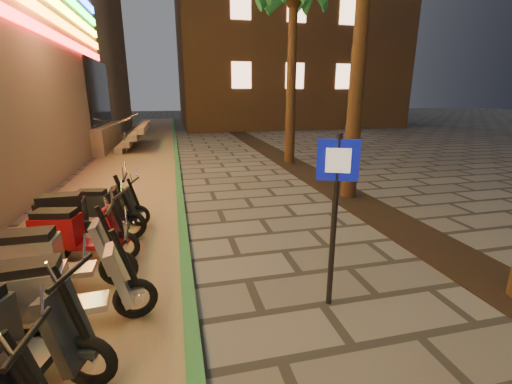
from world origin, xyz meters
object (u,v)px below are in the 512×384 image
object	(u,v)px
pedestrian_sign	(335,199)
scooter_9	(52,258)
scooter_11	(79,216)
scooter_12	(104,206)
scooter_10	(74,233)
scooter_8	(58,292)

from	to	relation	value
pedestrian_sign	scooter_9	world-z (taller)	pedestrian_sign
pedestrian_sign	scooter_9	bearing A→B (deg)	-174.07
pedestrian_sign	scooter_11	size ratio (longest dim) A/B	1.24
scooter_9	scooter_12	bearing A→B (deg)	84.47
scooter_10	scooter_12	distance (m)	1.59
scooter_10	scooter_11	world-z (taller)	scooter_11
scooter_9	scooter_10	xyz separation A→B (m)	(0.04, 0.97, -0.03)
pedestrian_sign	scooter_10	size ratio (longest dim) A/B	1.35
scooter_9	scooter_11	size ratio (longest dim) A/B	0.96
pedestrian_sign	scooter_8	distance (m)	3.42
scooter_8	scooter_10	distance (m)	1.90
pedestrian_sign	scooter_12	bearing A→B (deg)	155.97
scooter_9	scooter_10	bearing A→B (deg)	87.43
scooter_12	scooter_10	bearing A→B (deg)	-85.72
pedestrian_sign	scooter_8	world-z (taller)	pedestrian_sign
pedestrian_sign	scooter_11	bearing A→B (deg)	165.73
pedestrian_sign	scooter_12	world-z (taller)	pedestrian_sign
pedestrian_sign	scooter_11	distance (m)	4.69
scooter_8	scooter_12	xyz separation A→B (m)	(-0.11, 3.46, -0.07)
scooter_11	scooter_12	size ratio (longest dim) A/B	1.23
scooter_9	scooter_10	size ratio (longest dim) A/B	1.04
scooter_8	scooter_11	size ratio (longest dim) A/B	0.94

